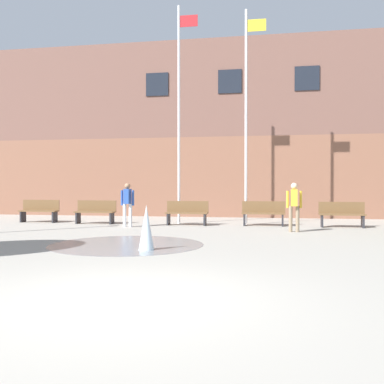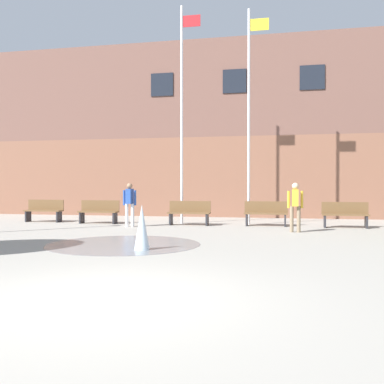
{
  "view_description": "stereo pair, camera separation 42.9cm",
  "coord_description": "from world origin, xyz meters",
  "px_view_note": "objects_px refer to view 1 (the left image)",
  "views": [
    {
      "loc": [
        1.99,
        -5.68,
        1.52
      ],
      "look_at": [
        -0.5,
        8.14,
        1.3
      ],
      "focal_mm": 42.0,
      "sensor_mm": 36.0,
      "label": 1
    },
    {
      "loc": [
        2.42,
        -5.59,
        1.52
      ],
      "look_at": [
        -0.5,
        8.14,
        1.3
      ],
      "focal_mm": 42.0,
      "sensor_mm": 36.0,
      "label": 2
    }
  ],
  "objects_px": {
    "adult_near_bench": "(294,203)",
    "flagpole_right": "(247,111)",
    "park_bench_under_right_flagpole": "(263,213)",
    "park_bench_under_left_flagpole": "(95,211)",
    "teen_by_trashcan": "(127,201)",
    "park_bench_far_left": "(39,210)",
    "flagpole_left": "(180,109)",
    "park_bench_center": "(187,213)",
    "park_bench_near_trashcan": "(342,214)"
  },
  "relations": [
    {
      "from": "park_bench_under_left_flagpole",
      "to": "teen_by_trashcan",
      "type": "xyz_separation_m",
      "value": [
        1.68,
        -1.1,
        0.45
      ]
    },
    {
      "from": "park_bench_far_left",
      "to": "flagpole_left",
      "type": "xyz_separation_m",
      "value": [
        5.76,
        0.41,
        4.05
      ]
    },
    {
      "from": "adult_near_bench",
      "to": "flagpole_right",
      "type": "distance_m",
      "value": 4.54
    },
    {
      "from": "park_bench_far_left",
      "to": "flagpole_left",
      "type": "distance_m",
      "value": 7.06
    },
    {
      "from": "teen_by_trashcan",
      "to": "park_bench_near_trashcan",
      "type": "bearing_deg",
      "value": 100.07
    },
    {
      "from": "adult_near_bench",
      "to": "flagpole_right",
      "type": "height_order",
      "value": "flagpole_right"
    },
    {
      "from": "park_bench_under_right_flagpole",
      "to": "flagpole_right",
      "type": "relative_size",
      "value": 0.19
    },
    {
      "from": "park_bench_under_right_flagpole",
      "to": "flagpole_left",
      "type": "bearing_deg",
      "value": 172.93
    },
    {
      "from": "teen_by_trashcan",
      "to": "park_bench_under_right_flagpole",
      "type": "bearing_deg",
      "value": 106.67
    },
    {
      "from": "park_bench_center",
      "to": "adult_near_bench",
      "type": "bearing_deg",
      "value": -24.89
    },
    {
      "from": "park_bench_far_left",
      "to": "flagpole_right",
      "type": "height_order",
      "value": "flagpole_right"
    },
    {
      "from": "park_bench_under_left_flagpole",
      "to": "adult_near_bench",
      "type": "relative_size",
      "value": 1.01
    },
    {
      "from": "flagpole_left",
      "to": "flagpole_right",
      "type": "relative_size",
      "value": 1.04
    },
    {
      "from": "park_bench_under_left_flagpole",
      "to": "adult_near_bench",
      "type": "xyz_separation_m",
      "value": [
        7.54,
        -1.81,
        0.45
      ]
    },
    {
      "from": "park_bench_center",
      "to": "park_bench_near_trashcan",
      "type": "relative_size",
      "value": 1.0
    },
    {
      "from": "park_bench_under_left_flagpole",
      "to": "teen_by_trashcan",
      "type": "height_order",
      "value": "teen_by_trashcan"
    },
    {
      "from": "teen_by_trashcan",
      "to": "park_bench_center",
      "type": "bearing_deg",
      "value": 119.8
    },
    {
      "from": "flagpole_right",
      "to": "park_bench_under_right_flagpole",
      "type": "bearing_deg",
      "value": -32.13
    },
    {
      "from": "adult_near_bench",
      "to": "teen_by_trashcan",
      "type": "distance_m",
      "value": 5.9
    },
    {
      "from": "park_bench_far_left",
      "to": "adult_near_bench",
      "type": "relative_size",
      "value": 1.01
    },
    {
      "from": "park_bench_under_right_flagpole",
      "to": "flagpole_left",
      "type": "distance_m",
      "value": 5.23
    },
    {
      "from": "park_bench_near_trashcan",
      "to": "flagpole_left",
      "type": "height_order",
      "value": "flagpole_left"
    },
    {
      "from": "park_bench_far_left",
      "to": "park_bench_under_left_flagpole",
      "type": "height_order",
      "value": "same"
    },
    {
      "from": "park_bench_center",
      "to": "flagpole_left",
      "type": "height_order",
      "value": "flagpole_left"
    },
    {
      "from": "park_bench_center",
      "to": "park_bench_near_trashcan",
      "type": "distance_m",
      "value": 5.64
    },
    {
      "from": "teen_by_trashcan",
      "to": "flagpole_left",
      "type": "bearing_deg",
      "value": 139.54
    },
    {
      "from": "teen_by_trashcan",
      "to": "park_bench_under_left_flagpole",
      "type": "bearing_deg",
      "value": -122.27
    },
    {
      "from": "park_bench_under_left_flagpole",
      "to": "flagpole_left",
      "type": "xyz_separation_m",
      "value": [
        3.24,
        0.67,
        4.05
      ]
    },
    {
      "from": "park_bench_far_left",
      "to": "park_bench_under_right_flagpole",
      "type": "bearing_deg",
      "value": 0.04
    },
    {
      "from": "park_bench_far_left",
      "to": "park_bench_under_right_flagpole",
      "type": "relative_size",
      "value": 1.0
    },
    {
      "from": "park_bench_center",
      "to": "flagpole_left",
      "type": "xyz_separation_m",
      "value": [
        -0.42,
        0.67,
        4.05
      ]
    },
    {
      "from": "park_bench_near_trashcan",
      "to": "adult_near_bench",
      "type": "xyz_separation_m",
      "value": [
        -1.76,
        -1.93,
        0.45
      ]
    },
    {
      "from": "flagpole_right",
      "to": "park_bench_under_left_flagpole",
      "type": "bearing_deg",
      "value": -173.53
    },
    {
      "from": "flagpole_right",
      "to": "park_bench_center",
      "type": "bearing_deg",
      "value": -162.99
    },
    {
      "from": "park_bench_center",
      "to": "teen_by_trashcan",
      "type": "distance_m",
      "value": 2.31
    },
    {
      "from": "park_bench_center",
      "to": "flagpole_right",
      "type": "bearing_deg",
      "value": 17.01
    },
    {
      "from": "park_bench_under_right_flagpole",
      "to": "flagpole_right",
      "type": "distance_m",
      "value": 3.96
    },
    {
      "from": "park_bench_under_left_flagpole",
      "to": "flagpole_left",
      "type": "bearing_deg",
      "value": 11.62
    },
    {
      "from": "park_bench_center",
      "to": "park_bench_under_right_flagpole",
      "type": "height_order",
      "value": "same"
    },
    {
      "from": "park_bench_center",
      "to": "park_bench_under_right_flagpole",
      "type": "bearing_deg",
      "value": 5.37
    },
    {
      "from": "park_bench_far_left",
      "to": "park_bench_under_left_flagpole",
      "type": "xyz_separation_m",
      "value": [
        2.52,
        -0.25,
        0.0
      ]
    },
    {
      "from": "adult_near_bench",
      "to": "teen_by_trashcan",
      "type": "xyz_separation_m",
      "value": [
        -5.86,
        0.71,
        0.0
      ]
    },
    {
      "from": "park_bench_under_right_flagpole",
      "to": "park_bench_center",
      "type": "bearing_deg",
      "value": -174.63
    },
    {
      "from": "teen_by_trashcan",
      "to": "flagpole_right",
      "type": "distance_m",
      "value": 5.69
    },
    {
      "from": "park_bench_under_left_flagpole",
      "to": "flagpole_right",
      "type": "xyz_separation_m",
      "value": [
        5.87,
        0.67,
        3.88
      ]
    },
    {
      "from": "park_bench_near_trashcan",
      "to": "teen_by_trashcan",
      "type": "xyz_separation_m",
      "value": [
        -7.62,
        -1.22,
        0.45
      ]
    },
    {
      "from": "park_bench_far_left",
      "to": "park_bench_center",
      "type": "bearing_deg",
      "value": -2.42
    },
    {
      "from": "park_bench_center",
      "to": "park_bench_near_trashcan",
      "type": "height_order",
      "value": "same"
    },
    {
      "from": "park_bench_center",
      "to": "adult_near_bench",
      "type": "distance_m",
      "value": 4.3
    },
    {
      "from": "park_bench_far_left",
      "to": "teen_by_trashcan",
      "type": "height_order",
      "value": "teen_by_trashcan"
    }
  ]
}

